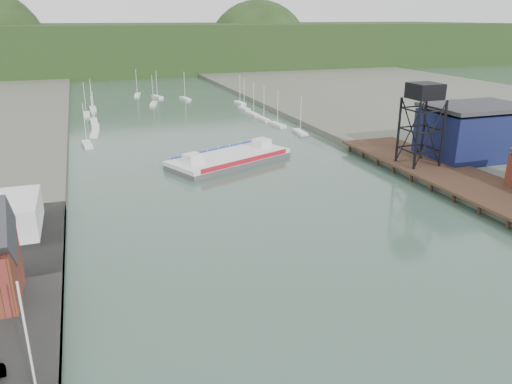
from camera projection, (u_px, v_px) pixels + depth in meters
east_pier at (471, 183)px, 89.79m from camera, size 14.00×70.00×2.45m
flagpole at (30, 357)px, 34.98m from camera, size 0.16×0.16×12.00m
lift_tower at (424, 96)px, 96.17m from camera, size 6.50×6.50×16.00m
blue_shed at (473, 132)px, 105.46m from camera, size 20.50×14.50×11.30m
marina_sailboats at (173, 114)px, 162.06m from camera, size 57.71×92.65×0.90m
distant_hills at (117, 51)px, 302.51m from camera, size 500.00×120.00×80.00m
chain_ferry at (230, 158)px, 108.09m from camera, size 28.96×20.66×3.87m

